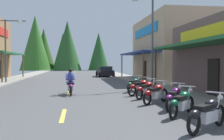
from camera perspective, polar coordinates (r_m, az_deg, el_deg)
The scene contains 16 objects.
ground at distance 24.56m, azimuth -8.98°, elevation -2.88°, with size 10.83×77.92×0.10m, color #4C4C4F.
sidewalk_right at distance 25.29m, azimuth 6.17°, elevation -2.49°, with size 2.38×77.92×0.12m, color gray.
centerline_dashes at distance 29.58m, azimuth -8.79°, elevation -2.00°, with size 0.16×55.91×0.01m.
storefront_right_far at distance 29.03m, azimuth 14.56°, elevation 4.54°, with size 9.33×12.28×6.75m.
streetlamp_left at distance 24.65m, azimuth -21.92°, elevation 5.95°, with size 2.20×0.30×5.72m.
streetlamp_right at distance 18.40m, azimuth 8.06°, elevation 8.93°, with size 2.20×0.30×6.51m.
motorcycle_parked_right_0 at distance 7.63m, azimuth 20.52°, elevation -9.01°, with size 1.81×1.31×1.04m.
motorcycle_parked_right_1 at distance 9.34m, azimuth 15.38°, elevation -7.02°, with size 1.59×1.58×1.04m.
motorcycle_parked_right_2 at distance 10.64m, azimuth 13.78°, elevation -5.94°, with size 1.39×1.75×1.04m.
motorcycle_parked_right_3 at distance 11.91m, azimuth 9.75°, elevation -5.11°, with size 1.66×1.51×1.04m.
motorcycle_parked_right_4 at distance 13.52m, azimuth 7.77°, elevation -4.29°, with size 1.61×1.56×1.04m.
motorcycle_parked_right_5 at distance 14.78m, azimuth 6.50°, elevation -3.78°, with size 1.86×1.23×1.04m.
motorcycle_parked_right_6 at distance 16.53m, azimuth 4.99°, elevation -3.20°, with size 1.35×1.78×1.04m.
rider_cruising_lead at distance 15.24m, azimuth -9.30°, elevation -3.00°, with size 0.60×2.14×1.57m.
parked_car_curbside at distance 34.24m, azimuth -1.59°, elevation -0.34°, with size 2.23×4.38×1.40m.
treeline_backdrop at distance 64.97m, azimuth -12.53°, elevation 5.08°, with size 21.79×12.67×13.34m.
Camera 1 is at (0.50, -0.51, 1.89)m, focal length 40.89 mm.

